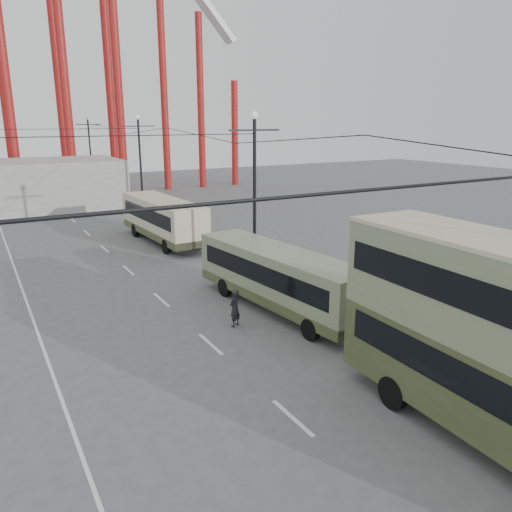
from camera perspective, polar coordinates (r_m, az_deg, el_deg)
ground at (r=14.29m, az=17.70°, el=-23.80°), size 160.00×160.00×0.00m
road_markings at (r=29.32m, az=-12.90°, el=-2.67°), size 12.52×120.00×0.01m
lamp_post_mid at (r=29.20m, az=-0.17°, el=7.07°), size 3.20×0.44×9.32m
lamp_post_far at (r=49.43m, az=-13.05°, el=10.05°), size 3.20×0.44×9.32m
lamp_post_distant at (r=70.72m, az=-18.39°, el=11.14°), size 3.20×0.44×9.32m
fairground_shed at (r=54.58m, az=-26.93°, el=6.96°), size 22.00×10.00×5.00m
single_decker_green at (r=23.71m, az=2.60°, el=-2.38°), size 3.49×10.61×2.94m
single_decker_cream at (r=37.66m, az=-10.59°, el=4.26°), size 3.13×10.48×3.22m
pedestrian at (r=22.08m, az=-2.44°, el=-5.97°), size 0.74×0.66×1.69m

